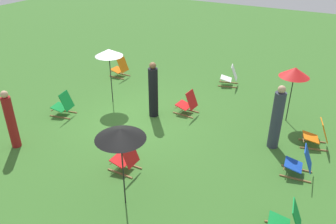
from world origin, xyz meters
TOP-DOWN VIEW (x-y plane):
  - ground_plane at (0.00, 0.00)m, footprint 40.00×40.00m
  - deckchair_0 at (2.72, 5.41)m, footprint 0.57×0.82m
  - deckchair_1 at (-2.67, -2.52)m, footprint 0.51×0.78m
  - deckchair_2 at (-4.00, 1.83)m, footprint 0.65×0.85m
  - deckchair_3 at (-1.05, 1.38)m, footprint 0.52×0.79m
  - deckchair_5 at (0.57, 5.29)m, footprint 0.55×0.80m
  - deckchair_6 at (2.50, 1.33)m, footprint 0.49×0.76m
  - deckchair_7 at (-1.03, 5.48)m, footprint 0.65×0.85m
  - deckchair_8 at (1.02, -2.20)m, footprint 0.61×0.84m
  - umbrella_0 at (3.51, 1.99)m, footprint 1.07×1.07m
  - umbrella_1 at (-2.14, 4.43)m, footprint 0.92×0.92m
  - umbrella_2 at (-0.54, -1.36)m, footprint 0.94×0.94m
  - person_0 at (-0.43, 4.39)m, footprint 0.43×0.43m
  - person_1 at (3.08, -2.10)m, footprint 0.35×0.35m
  - person_2 at (-0.39, 0.45)m, footprint 0.37×0.37m

SIDE VIEW (x-z plane):
  - ground_plane at x=0.00m, z-range 0.00..0.00m
  - deckchair_0 at x=2.72m, z-range -0.05..0.79m
  - deckchair_1 at x=-2.67m, z-range -0.05..0.79m
  - deckchair_2 at x=-4.00m, z-range -0.05..0.79m
  - deckchair_3 at x=-1.05m, z-range -0.05..0.79m
  - deckchair_5 at x=0.57m, z-range -0.05..0.79m
  - deckchair_6 at x=2.50m, z-range -0.05..0.79m
  - deckchair_7 at x=-1.03m, z-range -0.05..0.79m
  - deckchair_8 at x=1.02m, z-range -0.05..0.79m
  - person_1 at x=3.08m, z-range -0.03..1.71m
  - person_2 at x=-0.39m, z-range -0.05..1.83m
  - person_0 at x=-0.43m, z-range -0.05..1.85m
  - umbrella_1 at x=-2.14m, z-range 0.77..2.61m
  - umbrella_0 at x=3.51m, z-range 0.87..2.84m
  - umbrella_2 at x=-0.54m, z-range 0.86..2.85m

